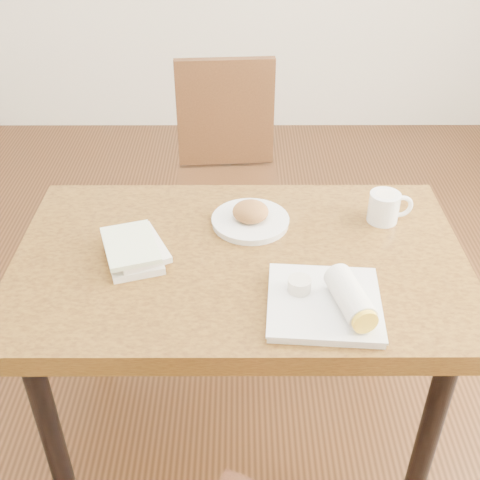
{
  "coord_description": "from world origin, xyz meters",
  "views": [
    {
      "loc": [
        -0.0,
        -1.31,
        1.73
      ],
      "look_at": [
        0.0,
        0.0,
        0.8
      ],
      "focal_mm": 45.0,
      "sensor_mm": 36.0,
      "label": 1
    }
  ],
  "objects_px": {
    "chair_far": "(227,164)",
    "coffee_mug": "(385,207)",
    "plate_burrito": "(332,301)",
    "plate_scone": "(250,218)",
    "table": "(240,280)",
    "book_stack": "(134,250)"
  },
  "relations": [
    {
      "from": "chair_far",
      "to": "coffee_mug",
      "type": "height_order",
      "value": "chair_far"
    },
    {
      "from": "coffee_mug",
      "to": "plate_burrito",
      "type": "bearing_deg",
      "value": -117.42
    },
    {
      "from": "plate_scone",
      "to": "plate_burrito",
      "type": "distance_m",
      "value": 0.42
    },
    {
      "from": "table",
      "to": "plate_scone",
      "type": "bearing_deg",
      "value": 78.58
    },
    {
      "from": "chair_far",
      "to": "book_stack",
      "type": "bearing_deg",
      "value": -104.45
    },
    {
      "from": "table",
      "to": "coffee_mug",
      "type": "bearing_deg",
      "value": 22.06
    },
    {
      "from": "chair_far",
      "to": "coffee_mug",
      "type": "distance_m",
      "value": 0.9
    },
    {
      "from": "chair_far",
      "to": "book_stack",
      "type": "distance_m",
      "value": 0.97
    },
    {
      "from": "table",
      "to": "plate_burrito",
      "type": "distance_m",
      "value": 0.33
    },
    {
      "from": "book_stack",
      "to": "coffee_mug",
      "type": "bearing_deg",
      "value": 14.4
    },
    {
      "from": "coffee_mug",
      "to": "plate_burrito",
      "type": "xyz_separation_m",
      "value": [
        -0.2,
        -0.39,
        -0.02
      ]
    },
    {
      "from": "chair_far",
      "to": "plate_burrito",
      "type": "height_order",
      "value": "chair_far"
    },
    {
      "from": "table",
      "to": "plate_burrito",
      "type": "height_order",
      "value": "plate_burrito"
    },
    {
      "from": "coffee_mug",
      "to": "chair_far",
      "type": "bearing_deg",
      "value": 123.04
    },
    {
      "from": "table",
      "to": "chair_far",
      "type": "distance_m",
      "value": 0.91
    },
    {
      "from": "plate_burrito",
      "to": "coffee_mug",
      "type": "bearing_deg",
      "value": 62.58
    },
    {
      "from": "table",
      "to": "plate_scone",
      "type": "relative_size",
      "value": 5.41
    },
    {
      "from": "coffee_mug",
      "to": "plate_burrito",
      "type": "relative_size",
      "value": 0.45
    },
    {
      "from": "chair_far",
      "to": "plate_scone",
      "type": "distance_m",
      "value": 0.78
    },
    {
      "from": "chair_far",
      "to": "table",
      "type": "bearing_deg",
      "value": -86.82
    },
    {
      "from": "plate_scone",
      "to": "coffee_mug",
      "type": "relative_size",
      "value": 1.71
    },
    {
      "from": "table",
      "to": "coffee_mug",
      "type": "height_order",
      "value": "coffee_mug"
    }
  ]
}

